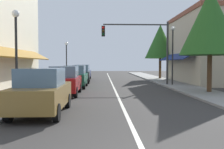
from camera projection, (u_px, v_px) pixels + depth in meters
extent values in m
plane|color=#33302D|center=(113.00, 85.00, 22.71)|extent=(80.00, 80.00, 0.00)
cube|color=gray|center=(51.00, 84.00, 22.51)|extent=(2.60, 56.00, 0.12)
cube|color=gray|center=(173.00, 84.00, 22.92)|extent=(2.60, 56.00, 0.12)
cube|color=silver|center=(113.00, 85.00, 22.71)|extent=(0.14, 52.00, 0.01)
cube|color=slate|center=(11.00, 72.00, 16.41)|extent=(0.08, 10.64, 1.80)
cube|color=olive|center=(20.00, 53.00, 16.37)|extent=(1.27, 11.76, 0.73)
cube|color=slate|center=(24.00, 15.00, 19.29)|extent=(0.08, 1.10, 1.30)
cube|color=#BCAD8E|center=(205.00, 50.00, 24.91)|extent=(4.68, 10.00, 6.45)
cube|color=brown|center=(205.00, 15.00, 24.75)|extent=(4.88, 10.20, 0.40)
cube|color=slate|center=(181.00, 69.00, 24.90)|extent=(0.08, 7.60, 1.80)
cube|color=navy|center=(175.00, 57.00, 24.83)|extent=(1.27, 8.40, 0.73)
cube|color=slate|center=(190.00, 33.00, 22.56)|extent=(0.08, 1.10, 1.30)
cube|color=slate|center=(175.00, 38.00, 26.95)|extent=(0.08, 1.10, 1.30)
cube|color=brown|center=(42.00, 96.00, 9.75)|extent=(1.72, 4.10, 0.80)
cube|color=slate|center=(41.00, 77.00, 9.62)|extent=(1.52, 2.00, 0.66)
cylinder|color=black|center=(31.00, 101.00, 11.09)|extent=(0.20, 0.62, 0.62)
cylinder|color=black|center=(68.00, 101.00, 11.15)|extent=(0.20, 0.62, 0.62)
cylinder|color=black|center=(8.00, 113.00, 8.39)|extent=(0.20, 0.62, 0.62)
cylinder|color=black|center=(57.00, 113.00, 8.45)|extent=(0.20, 0.62, 0.62)
cube|color=maroon|center=(65.00, 83.00, 15.60)|extent=(1.74, 4.11, 0.80)
cube|color=slate|center=(65.00, 72.00, 15.46)|extent=(1.53, 2.01, 0.66)
cylinder|color=black|center=(56.00, 88.00, 16.93)|extent=(0.20, 0.62, 0.62)
cylinder|color=black|center=(80.00, 88.00, 17.00)|extent=(0.20, 0.62, 0.62)
cylinder|color=black|center=(47.00, 93.00, 14.23)|extent=(0.20, 0.62, 0.62)
cylinder|color=black|center=(76.00, 92.00, 14.30)|extent=(0.20, 0.62, 0.62)
cube|color=#0F4C33|center=(75.00, 79.00, 20.23)|extent=(1.75, 4.11, 0.80)
cube|color=slate|center=(75.00, 70.00, 20.10)|extent=(1.54, 2.01, 0.66)
cylinder|color=black|center=(68.00, 82.00, 21.58)|extent=(0.21, 0.62, 0.62)
cylinder|color=black|center=(87.00, 82.00, 21.63)|extent=(0.21, 0.62, 0.62)
cylinder|color=black|center=(63.00, 85.00, 18.88)|extent=(0.21, 0.62, 0.62)
cylinder|color=black|center=(84.00, 85.00, 18.92)|extent=(0.21, 0.62, 0.62)
cube|color=black|center=(81.00, 76.00, 25.30)|extent=(1.82, 4.14, 0.80)
cube|color=slate|center=(81.00, 68.00, 25.16)|extent=(1.57, 2.04, 0.66)
cylinder|color=black|center=(74.00, 79.00, 26.61)|extent=(0.22, 0.62, 0.62)
cylinder|color=black|center=(89.00, 79.00, 26.71)|extent=(0.22, 0.62, 0.62)
cylinder|color=black|center=(72.00, 81.00, 23.92)|extent=(0.22, 0.62, 0.62)
cylinder|color=black|center=(88.00, 81.00, 24.02)|extent=(0.22, 0.62, 0.62)
cube|color=navy|center=(83.00, 74.00, 29.91)|extent=(1.75, 4.11, 0.80)
cube|color=slate|center=(83.00, 68.00, 29.78)|extent=(1.53, 2.01, 0.66)
cylinder|color=black|center=(77.00, 76.00, 31.24)|extent=(0.20, 0.62, 0.62)
cylinder|color=black|center=(90.00, 76.00, 31.31)|extent=(0.20, 0.62, 0.62)
cylinder|color=black|center=(75.00, 78.00, 28.54)|extent=(0.20, 0.62, 0.62)
cylinder|color=black|center=(89.00, 78.00, 28.61)|extent=(0.20, 0.62, 0.62)
cylinder|color=#333333|center=(167.00, 54.00, 22.24)|extent=(0.18, 0.18, 5.56)
cylinder|color=#333333|center=(136.00, 25.00, 22.02)|extent=(5.63, 0.12, 0.12)
cube|color=black|center=(103.00, 31.00, 21.76)|extent=(0.30, 0.24, 0.90)
sphere|color=red|center=(103.00, 28.00, 21.62)|extent=(0.20, 0.20, 0.20)
sphere|color=#3D2D0C|center=(103.00, 31.00, 21.63)|extent=(0.20, 0.20, 0.20)
sphere|color=#0C3316|center=(103.00, 34.00, 21.64)|extent=(0.20, 0.20, 0.20)
cylinder|color=black|center=(16.00, 61.00, 12.10)|extent=(0.12, 0.12, 4.13)
sphere|color=white|center=(16.00, 14.00, 12.00)|extent=(0.36, 0.36, 0.36)
cylinder|color=black|center=(173.00, 58.00, 21.65)|extent=(0.12, 0.12, 4.73)
sphere|color=white|center=(173.00, 28.00, 21.54)|extent=(0.36, 0.36, 0.36)
cylinder|color=black|center=(67.00, 63.00, 28.49)|extent=(0.12, 0.12, 3.98)
sphere|color=white|center=(66.00, 44.00, 28.39)|extent=(0.36, 0.36, 0.36)
cylinder|color=#4C331E|center=(209.00, 70.00, 16.27)|extent=(0.30, 0.30, 3.06)
cone|color=#285B21|center=(210.00, 22.00, 16.14)|extent=(3.87, 3.87, 4.25)
cylinder|color=#4C331E|center=(160.00, 66.00, 30.80)|extent=(0.30, 0.30, 3.10)
cone|color=#285B21|center=(160.00, 41.00, 30.67)|extent=(3.70, 3.70, 4.07)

